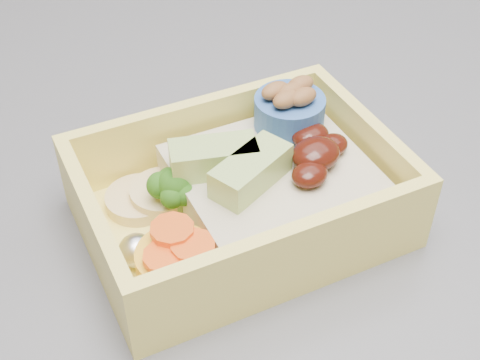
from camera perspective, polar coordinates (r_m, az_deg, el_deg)
bento_box at (r=0.40m, az=0.62°, el=-0.90°), size 0.21×0.17×0.07m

